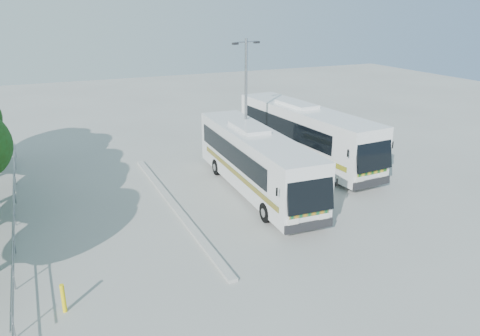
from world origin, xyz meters
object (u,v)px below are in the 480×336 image
coach_main (256,160)px  coach_adjacent (305,133)px  bollard (63,298)px  lamppost (246,101)px

coach_main → coach_adjacent: bearing=35.6°
coach_main → bollard: 13.37m
coach_adjacent → lamppost: lamppost is taller
coach_main → bollard: size_ratio=11.50×
coach_adjacent → bollard: size_ratio=12.34×
coach_main → coach_adjacent: (5.47, 3.58, 0.13)m
coach_adjacent → lamppost: bearing=-178.9°
coach_main → lamppost: lamppost is taller
coach_adjacent → coach_main: bearing=-150.7°
coach_main → lamppost: 4.26m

